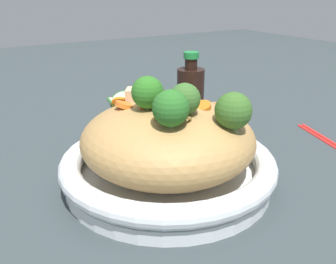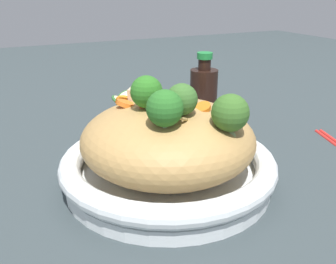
{
  "view_description": "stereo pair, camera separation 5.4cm",
  "coord_description": "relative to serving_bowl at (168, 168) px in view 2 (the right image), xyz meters",
  "views": [
    {
      "loc": [
        -0.27,
        -0.43,
        0.28
      ],
      "look_at": [
        0.0,
        0.0,
        0.08
      ],
      "focal_mm": 40.7,
      "sensor_mm": 36.0,
      "label": 1
    },
    {
      "loc": [
        -0.22,
        -0.46,
        0.28
      ],
      "look_at": [
        0.0,
        0.0,
        0.08
      ],
      "focal_mm": 40.7,
      "sensor_mm": 36.0,
      "label": 2
    }
  ],
  "objects": [
    {
      "name": "zucchini_slices",
      "position": [
        -0.03,
        0.09,
        0.08
      ],
      "size": [
        0.07,
        0.06,
        0.03
      ],
      "color": "beige",
      "rests_on": "serving_bowl"
    },
    {
      "name": "chicken_chunks",
      "position": [
        -0.02,
        0.02,
        0.1
      ],
      "size": [
        0.05,
        0.11,
        0.03
      ],
      "color": "#D1B28F",
      "rests_on": "serving_bowl"
    },
    {
      "name": "broccoli_florets",
      "position": [
        -0.01,
        -0.05,
        0.11
      ],
      "size": [
        0.14,
        0.13,
        0.07
      ],
      "color": "#9FBF6E",
      "rests_on": "serving_bowl"
    },
    {
      "name": "carrot_coins",
      "position": [
        -0.02,
        0.02,
        0.1
      ],
      "size": [
        0.12,
        0.13,
        0.03
      ],
      "color": "orange",
      "rests_on": "serving_bowl"
    },
    {
      "name": "noodle_heap",
      "position": [
        0.0,
        -0.0,
        0.05
      ],
      "size": [
        0.25,
        0.25,
        0.11
      ],
      "color": "tan",
      "rests_on": "serving_bowl"
    },
    {
      "name": "ground_plane",
      "position": [
        0.0,
        0.0,
        -0.03
      ],
      "size": [
        3.0,
        3.0,
        0.0
      ],
      "primitive_type": "plane",
      "color": "#333D40"
    },
    {
      "name": "soy_sauce_bottle",
      "position": [
        0.17,
        0.19,
        0.04
      ],
      "size": [
        0.06,
        0.06,
        0.16
      ],
      "color": "black",
      "rests_on": "ground_plane"
    },
    {
      "name": "serving_bowl",
      "position": [
        0.0,
        0.0,
        0.0
      ],
      "size": [
        0.32,
        0.32,
        0.05
      ],
      "color": "white",
      "rests_on": "ground_plane"
    }
  ]
}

